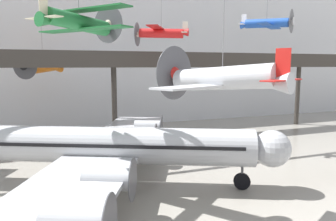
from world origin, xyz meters
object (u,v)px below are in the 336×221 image
at_px(suspended_plane_green_biplane, 80,22).
at_px(airliner_silver_main, 93,146).
at_px(suspended_plane_red_highwing, 161,33).
at_px(suspended_plane_blue_trainer, 267,24).
at_px(suspended_plane_orange_highwing, 43,67).
at_px(suspended_plane_silver_racer, 223,79).

bearing_deg(suspended_plane_green_biplane, airliner_silver_main, 28.86).
height_order(airliner_silver_main, suspended_plane_red_highwing, suspended_plane_red_highwing).
xyz_separation_m(suspended_plane_red_highwing, suspended_plane_blue_trainer, (9.68, -6.20, 0.73)).
bearing_deg(suspended_plane_green_biplane, suspended_plane_red_highwing, 11.57).
relative_size(suspended_plane_red_highwing, suspended_plane_orange_highwing, 0.68).
relative_size(suspended_plane_blue_trainer, suspended_plane_silver_racer, 0.54).
height_order(airliner_silver_main, suspended_plane_blue_trainer, suspended_plane_blue_trainer).
relative_size(airliner_silver_main, suspended_plane_blue_trainer, 5.79).
bearing_deg(suspended_plane_red_highwing, airliner_silver_main, 76.28).
height_order(suspended_plane_red_highwing, suspended_plane_silver_racer, suspended_plane_red_highwing).
distance_m(suspended_plane_red_highwing, suspended_plane_silver_racer, 20.69).
relative_size(suspended_plane_blue_trainer, suspended_plane_orange_highwing, 0.56).
bearing_deg(suspended_plane_silver_racer, suspended_plane_red_highwing, -37.90).
bearing_deg(suspended_plane_orange_highwing, suspended_plane_red_highwing, 87.84).
distance_m(airliner_silver_main, suspended_plane_blue_trainer, 22.10).
bearing_deg(suspended_plane_orange_highwing, suspended_plane_silver_racer, 52.22).
bearing_deg(suspended_plane_orange_highwing, airliner_silver_main, 45.03).
xyz_separation_m(airliner_silver_main, suspended_plane_orange_highwing, (-3.43, 19.24, 6.24)).
relative_size(suspended_plane_red_highwing, suspended_plane_blue_trainer, 1.20).
height_order(suspended_plane_red_highwing, suspended_plane_orange_highwing, suspended_plane_red_highwing).
relative_size(airliner_silver_main, suspended_plane_orange_highwing, 3.26).
bearing_deg(suspended_plane_silver_racer, suspended_plane_orange_highwing, -10.58).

